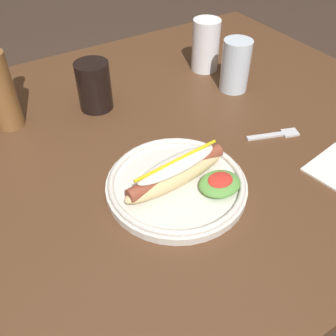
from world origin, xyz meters
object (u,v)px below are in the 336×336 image
at_px(hot_dog_plate, 179,181).
at_px(soda_cup, 94,86).
at_px(water_cup, 236,66).
at_px(extra_cup, 206,45).
at_px(fork, 277,134).

distance_m(hot_dog_plate, soda_cup, 0.35).
distance_m(water_cup, extra_cup, 0.13).
distance_m(soda_cup, water_cup, 0.36).
bearing_deg(water_cup, extra_cup, 89.34).
relative_size(hot_dog_plate, water_cup, 2.03).
distance_m(soda_cup, extra_cup, 0.34).
xyz_separation_m(fork, soda_cup, (-0.29, 0.32, 0.06)).
height_order(hot_dog_plate, water_cup, water_cup).
distance_m(hot_dog_plate, water_cup, 0.41).
relative_size(fork, water_cup, 0.91).
xyz_separation_m(hot_dog_plate, fork, (0.28, 0.03, -0.02)).
xyz_separation_m(hot_dog_plate, extra_cup, (0.33, 0.37, 0.05)).
relative_size(fork, extra_cup, 0.86).
bearing_deg(water_cup, hot_dog_plate, -143.83).
bearing_deg(soda_cup, water_cup, -17.55).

